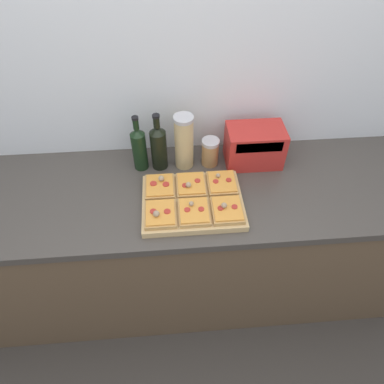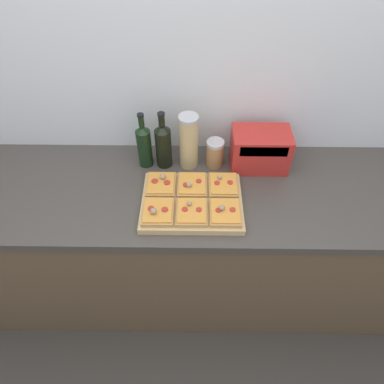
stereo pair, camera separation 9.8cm
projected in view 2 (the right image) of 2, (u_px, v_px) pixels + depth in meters
The scene contains 15 objects.
ground_plane at pixel (187, 332), 2.09m from camera, with size 12.00×12.00×0.00m, color #3D3833.
wall_back at pixel (187, 90), 1.64m from camera, with size 6.00×0.06×2.50m.
kitchen_counter at pixel (187, 245), 1.97m from camera, with size 2.63×0.67×0.93m.
cutting_board at pixel (192, 202), 1.55m from camera, with size 0.45×0.35×0.03m, color tan.
pizza_slice_back_left at pixel (161, 184), 1.59m from camera, with size 0.13×0.15×0.05m.
pizza_slice_back_center at pixel (192, 185), 1.59m from camera, with size 0.13×0.15×0.05m.
pizza_slice_back_right at pixel (223, 185), 1.59m from camera, with size 0.13×0.15×0.05m.
pizza_slice_front_left at pixel (158, 212), 1.47m from camera, with size 0.13×0.15×0.06m.
pizza_slice_front_center at pixel (192, 212), 1.47m from camera, with size 0.13×0.15×0.05m.
pizza_slice_front_right at pixel (225, 212), 1.47m from camera, with size 0.13×0.15×0.05m.
olive_oil_bottle at pixel (144, 145), 1.67m from camera, with size 0.07×0.07×0.30m.
wine_bottle at pixel (163, 145), 1.66m from camera, with size 0.08×0.08×0.30m.
grain_jar_tall at pixel (189, 142), 1.65m from camera, with size 0.09×0.09×0.29m.
grain_jar_short at pixel (215, 153), 1.70m from camera, with size 0.09×0.09×0.14m.
toaster_oven at pixel (260, 150), 1.68m from camera, with size 0.30×0.18×0.20m.
Camera 2 is at (0.04, -0.81, 2.11)m, focal length 32.00 mm.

